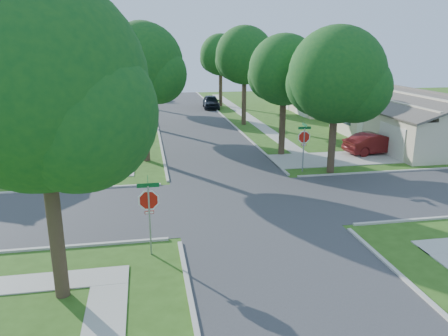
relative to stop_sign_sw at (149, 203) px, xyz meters
The scene contains 21 objects.
ground 6.95m from the stop_sign_sw, 45.00° to the left, with size 100.00×100.00×0.00m, color #2D5116.
road_ns 6.95m from the stop_sign_sw, 45.00° to the left, with size 7.00×100.00×0.02m, color #333335.
sidewalk_ne 32.61m from the stop_sign_sw, 70.62° to the left, with size 1.20×40.00×0.04m, color #9E9B91.
sidewalk_nw 30.80m from the stop_sign_sw, 92.61° to the left, with size 1.20×40.00×0.04m, color #9E9B91.
driveway 17.38m from the stop_sign_sw, 43.12° to the left, with size 8.80×3.60×0.05m, color #9E9B91.
stop_sign_sw is the anchor object (origin of this frame).
stop_sign_ne 13.29m from the stop_sign_sw, 45.00° to the left, with size 1.05×0.80×2.98m.
tree_e_near 17.04m from the stop_sign_sw, 55.41° to the left, with size 4.97×4.80×8.28m.
tree_e_mid 27.71m from the stop_sign_sw, 69.80° to the left, with size 5.59×5.40×9.21m.
tree_e_far 40.04m from the stop_sign_sw, 76.27° to the left, with size 5.17×5.00×8.72m.
tree_w_near 14.30m from the stop_sign_sw, 89.77° to the left, with size 5.38×5.20×8.97m.
tree_w_mid 26.09m from the stop_sign_sw, 89.87° to the left, with size 5.80×5.60×9.56m.
tree_w_far 38.86m from the stop_sign_sw, 89.93° to the left, with size 4.76×4.60×8.04m.
tree_sw_corner 5.54m from the stop_sign_sw, 140.03° to the right, with size 6.21×6.00×9.55m.
tree_ne_corner 14.64m from the stop_sign_sw, 38.84° to the left, with size 5.80×5.60×8.66m.
house_ne_near 25.98m from the stop_sign_sw, 37.18° to the left, with size 8.42×13.60×4.23m.
house_ne_far 39.55m from the stop_sign_sw, 58.45° to the left, with size 8.42×13.60×4.23m.
house_nw_far 38.40m from the stop_sign_sw, 107.10° to the left, with size 8.42×13.60×4.23m.
car_driveway 20.54m from the stop_sign_sw, 38.48° to the left, with size 1.57×4.51×1.49m, color #531111.
car_curb_east 37.71m from the stop_sign_sw, 77.90° to the left, with size 1.85×4.61×1.57m, color black.
car_curb_west 47.07m from the stop_sign_sw, 88.17° to the left, with size 1.98×4.86×1.41m, color black.
Camera 1 is at (-4.68, -19.80, 7.65)m, focal length 35.00 mm.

